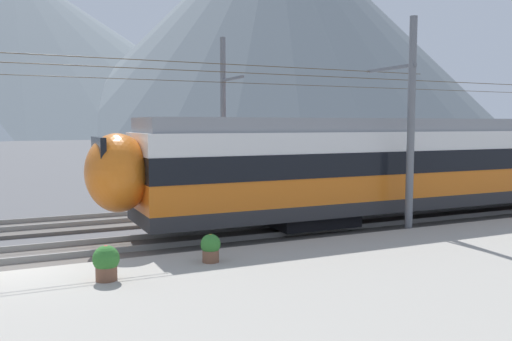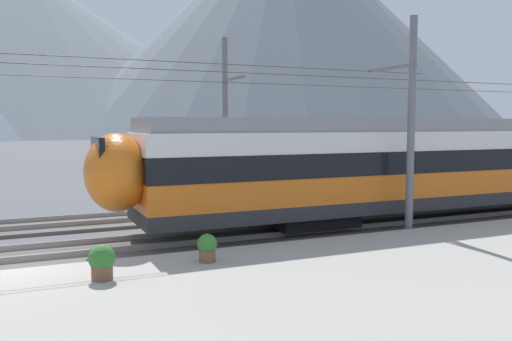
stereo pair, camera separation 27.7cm
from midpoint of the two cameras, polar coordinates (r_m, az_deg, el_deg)
The scene contains 10 objects.
ground_plane at distance 14.17m, azimuth -25.89°, elevation -10.46°, with size 400.00×400.00×0.00m, color #565659.
track_near at distance 15.78m, azimuth -25.82°, elevation -8.64°, with size 120.00×3.00×0.28m.
track_far at distance 20.24m, azimuth -25.65°, elevation -5.70°, with size 120.00×3.00×0.28m.
train_near_platform at distance 23.44m, azimuth 23.94°, elevation 1.09°, with size 31.55×2.96×4.27m.
catenary_mast_mid at distance 17.63m, azimuth 15.50°, elevation 4.98°, with size 42.89×2.42×7.00m.
catenary_mast_far_side at distance 23.40m, azimuth -3.74°, elevation 5.56°, with size 42.89×2.35×7.42m.
potted_plant_platform_edge at distance 12.87m, azimuth -5.52°, elevation -8.15°, with size 0.48×0.48×0.68m.
potted_plant_by_shelter at distance 11.82m, azimuth -16.45°, elevation -9.33°, with size 0.56×0.56×0.75m.
mountain_central_peak at distance 223.95m, azimuth -24.45°, elevation 11.69°, with size 192.43×192.43×62.80m, color slate.
mountain_right_ridge at distance 187.06m, azimuth 2.00°, elevation 15.48°, with size 149.47×149.47×75.30m, color slate.
Camera 1 is at (0.21, -13.63, 3.66)m, focal length 37.26 mm.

